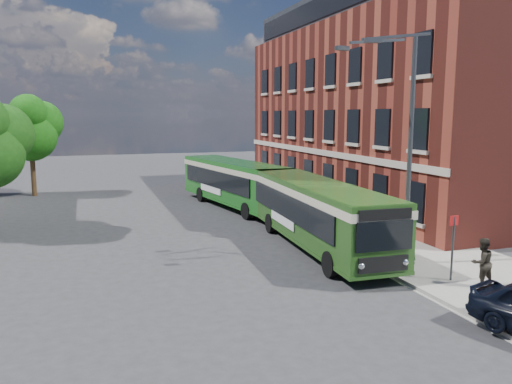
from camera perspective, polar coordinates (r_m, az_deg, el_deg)
name	(u,v)px	position (r m, az deg, el deg)	size (l,w,h in m)	color
ground	(265,266)	(20.40, 1.09, -8.45)	(120.00, 120.00, 0.00)	#2C2B2E
pavement	(330,215)	(30.24, 8.44, -2.66)	(6.00, 48.00, 0.15)	gray
kerb_line	(283,220)	(29.00, 3.06, -3.21)	(0.12, 48.00, 0.01)	beige
brick_office	(396,101)	(36.68, 15.69, 9.95)	(12.10, 26.00, 14.20)	maroon
street_lamp	(402,148)	(19.98, 16.36, 4.83)	(2.96, 2.38, 9.00)	#3D4043
bus_stop_sign	(453,244)	(19.23, 21.58, -5.50)	(0.35, 0.08, 2.52)	#3D4043
bus_front	(316,208)	(23.00, 6.88, -1.82)	(3.16, 12.30, 3.02)	#234C17
bus_rear	(234,179)	(32.85, -2.48, 1.45)	(4.52, 11.91, 3.02)	#195F1A
pedestrian_a	(409,248)	(19.72, 17.10, -6.14)	(0.69, 0.46, 1.90)	black
pedestrian_b	(482,262)	(19.07, 24.42, -7.34)	(0.84, 0.65, 1.73)	black
tree_right	(31,128)	(40.58, -24.33, 6.72)	(4.45, 4.23, 7.52)	#382514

